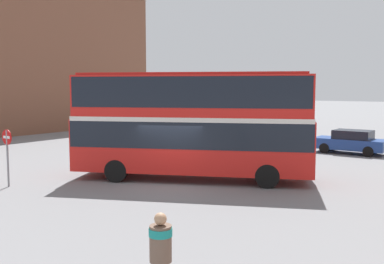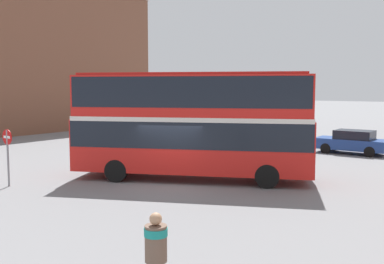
% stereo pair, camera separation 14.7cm
% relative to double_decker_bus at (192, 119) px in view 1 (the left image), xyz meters
% --- Properties ---
extents(ground_plane, '(240.00, 240.00, 0.00)m').
position_rel_double_decker_bus_xyz_m(ground_plane, '(-0.05, -1.19, -2.69)').
color(ground_plane, slate).
extents(double_decker_bus, '(10.49, 6.65, 4.70)m').
position_rel_double_decker_bus_xyz_m(double_decker_bus, '(0.00, 0.00, 0.00)').
color(double_decker_bus, red).
rests_on(double_decker_bus, ground_plane).
extents(pedestrian_foreground, '(0.56, 0.56, 1.79)m').
position_rel_double_decker_bus_xyz_m(pedestrian_foreground, '(6.17, -9.84, -1.60)').
color(pedestrian_foreground, '#232328').
rests_on(pedestrian_foreground, ground_plane).
extents(parked_car_kerb_near, '(4.22, 1.85, 1.46)m').
position_rel_double_decker_bus_xyz_m(parked_car_kerb_near, '(3.54, 12.01, -1.95)').
color(parked_car_kerb_near, navy).
rests_on(parked_car_kerb_near, ground_plane).
extents(no_entry_sign, '(0.63, 0.08, 2.36)m').
position_rel_double_decker_bus_xyz_m(no_entry_sign, '(-5.35, -5.52, -1.10)').
color(no_entry_sign, gray).
rests_on(no_entry_sign, ground_plane).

